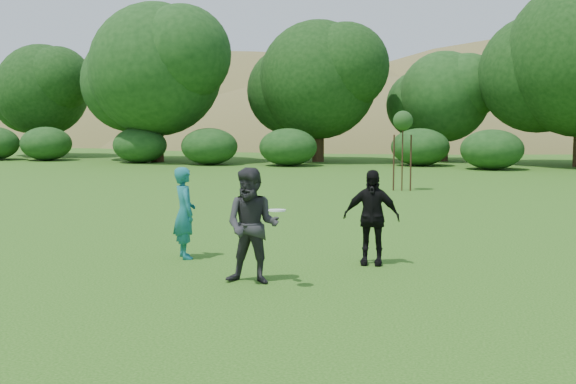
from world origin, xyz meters
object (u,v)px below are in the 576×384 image
Objects in this scene: player_black at (371,217)px; sapling at (403,123)px; player_grey at (252,226)px; player_teal at (185,213)px.

sapling is (-0.25, 12.93, 1.55)m from player_black.
player_grey is 2.55m from player_black.
player_teal is 13.60m from sapling.
player_black is 0.61× the size of sapling.
sapling is at bearing -48.55° from player_teal.
player_black is at bearing -88.91° from sapling.
player_grey is (1.80, -1.70, 0.07)m from player_teal.
player_teal is at bearing -104.05° from sapling.
player_grey reaches higher than player_black.
player_grey is 1.08× the size of player_black.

